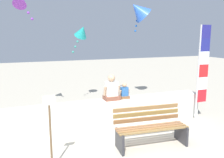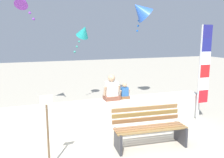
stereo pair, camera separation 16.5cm
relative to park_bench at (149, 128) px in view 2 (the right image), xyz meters
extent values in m
plane|color=#B7AE9B|center=(-0.58, 0.12, -0.42)|extent=(40.00, 40.00, 0.00)
cube|color=silver|center=(-0.58, 1.45, -0.04)|extent=(6.07, 0.52, 0.75)
cube|color=olive|center=(-0.02, -0.25, 0.03)|extent=(1.67, 0.22, 0.03)
cube|color=olive|center=(-0.01, -0.14, 0.03)|extent=(1.67, 0.22, 0.03)
cube|color=#926441|center=(0.00, -0.03, 0.03)|extent=(1.67, 0.22, 0.03)
cube|color=#936645|center=(0.01, 0.08, 0.03)|extent=(1.67, 0.22, 0.03)
cube|color=brown|center=(0.02, 0.19, 0.15)|extent=(1.67, 0.20, 0.10)
cube|color=olive|center=(0.02, 0.21, 0.28)|extent=(1.67, 0.20, 0.10)
cube|color=olive|center=(0.02, 0.24, 0.41)|extent=(1.67, 0.20, 0.10)
cube|color=#2D2D33|center=(-0.78, -0.01, -0.19)|extent=(0.10, 0.53, 0.45)
cube|color=#2D2D33|center=(0.77, -0.16, -0.19)|extent=(0.10, 0.53, 0.45)
cube|color=brown|center=(-0.39, 1.49, 0.39)|extent=(0.42, 0.35, 0.12)
cube|color=white|center=(-0.39, 1.49, 0.65)|extent=(0.33, 0.21, 0.40)
cylinder|color=tan|center=(-0.59, 1.47, 0.60)|extent=(0.07, 0.16, 0.29)
cylinder|color=tan|center=(-0.18, 1.47, 0.60)|extent=(0.07, 0.16, 0.29)
sphere|color=tan|center=(-0.39, 1.49, 0.95)|extent=(0.20, 0.20, 0.20)
cube|color=brown|center=(0.01, 1.49, 0.37)|extent=(0.27, 0.22, 0.07)
cube|color=#2B5EA1|center=(0.01, 1.49, 0.53)|extent=(0.21, 0.13, 0.26)
cylinder|color=tan|center=(-0.12, 1.48, 0.50)|extent=(0.04, 0.10, 0.19)
cylinder|color=tan|center=(0.14, 1.48, 0.50)|extent=(0.04, 0.10, 0.19)
sphere|color=tan|center=(0.01, 1.49, 0.73)|extent=(0.13, 0.13, 0.13)
cylinder|color=#B7B7BC|center=(2.18, 0.98, 1.00)|extent=(0.05, 0.05, 2.84)
cube|color=red|center=(2.37, 0.98, 0.31)|extent=(0.34, 0.02, 0.38)
cube|color=white|center=(2.37, 0.98, 0.69)|extent=(0.34, 0.02, 0.38)
cube|color=red|center=(2.37, 0.98, 1.08)|extent=(0.34, 0.02, 0.38)
cube|color=white|center=(2.37, 0.98, 1.46)|extent=(0.34, 0.02, 0.38)
cube|color=navy|center=(2.37, 0.98, 1.85)|extent=(0.34, 0.02, 0.38)
cube|color=navy|center=(2.37, 0.98, 2.23)|extent=(0.34, 0.02, 0.38)
cone|color=purple|center=(-2.59, 3.21, 3.15)|extent=(0.56, 0.66, 0.56)
sphere|color=purple|center=(-2.49, 3.18, 2.97)|extent=(0.08, 0.08, 0.08)
sphere|color=purple|center=(-2.40, 3.15, 2.79)|extent=(0.08, 0.08, 0.08)
sphere|color=purple|center=(-2.30, 3.12, 2.61)|extent=(0.08, 0.08, 0.08)
cone|color=blue|center=(1.38, 3.31, 3.02)|extent=(1.01, 0.85, 0.90)
sphere|color=blue|center=(1.40, 3.41, 2.84)|extent=(0.08, 0.08, 0.08)
sphere|color=blue|center=(1.42, 3.51, 2.66)|extent=(0.08, 0.08, 0.08)
sphere|color=blue|center=(1.44, 3.60, 2.48)|extent=(0.08, 0.08, 0.08)
sphere|color=blue|center=(1.46, 3.70, 2.30)|extent=(0.08, 0.08, 0.08)
cone|color=teal|center=(-0.57, 3.96, 2.27)|extent=(0.64, 0.73, 0.59)
sphere|color=teal|center=(-0.66, 3.92, 2.09)|extent=(0.08, 0.08, 0.08)
sphere|color=teal|center=(-0.76, 3.89, 1.91)|extent=(0.08, 0.08, 0.08)
sphere|color=teal|center=(-0.85, 3.86, 1.73)|extent=(0.08, 0.08, 0.08)
sphere|color=teal|center=(-0.95, 3.82, 1.55)|extent=(0.08, 0.08, 0.08)
cylinder|color=brown|center=(-2.28, -0.22, 0.21)|extent=(0.04, 0.04, 1.27)
cube|color=beige|center=(-2.28, -0.22, 0.95)|extent=(0.24, 0.02, 0.18)
camera|label=1|loc=(-2.71, -4.47, 2.09)|focal=37.60mm
camera|label=2|loc=(-2.56, -4.53, 2.09)|focal=37.60mm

